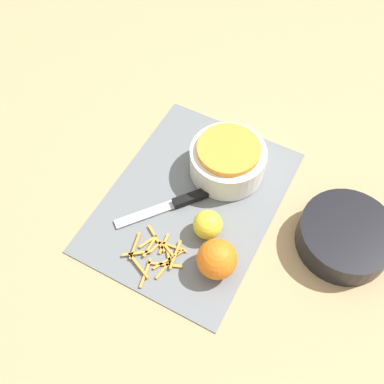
# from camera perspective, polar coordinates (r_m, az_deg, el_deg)

# --- Properties ---
(ground_plane) EXTENTS (4.00, 4.00, 0.00)m
(ground_plane) POSITION_cam_1_polar(r_m,az_deg,el_deg) (1.00, 0.00, -1.12)
(ground_plane) COLOR tan
(cutting_board) EXTENTS (0.47, 0.35, 0.01)m
(cutting_board) POSITION_cam_1_polar(r_m,az_deg,el_deg) (0.99, 0.00, -1.03)
(cutting_board) COLOR slate
(cutting_board) RESTS_ON ground_plane
(bowl_speckled) EXTENTS (0.17, 0.17, 0.09)m
(bowl_speckled) POSITION_cam_1_polar(r_m,az_deg,el_deg) (1.01, 4.55, 4.13)
(bowl_speckled) COLOR silver
(bowl_speckled) RESTS_ON cutting_board
(bowl_dark) EXTENTS (0.19, 0.19, 0.06)m
(bowl_dark) POSITION_cam_1_polar(r_m,az_deg,el_deg) (0.97, 18.87, -5.35)
(bowl_dark) COLOR black
(bowl_dark) RESTS_ON ground_plane
(knife) EXTENTS (0.18, 0.16, 0.02)m
(knife) POSITION_cam_1_polar(r_m,az_deg,el_deg) (0.98, -1.46, -1.05)
(knife) COLOR black
(knife) RESTS_ON cutting_board
(orange_left) EXTENTS (0.08, 0.08, 0.08)m
(orange_left) POSITION_cam_1_polar(r_m,az_deg,el_deg) (0.88, 3.19, -8.51)
(orange_left) COLOR orange
(orange_left) RESTS_ON cutting_board
(lemon) EXTENTS (0.06, 0.06, 0.06)m
(lemon) POSITION_cam_1_polar(r_m,az_deg,el_deg) (0.93, 2.01, -4.17)
(lemon) COLOR yellow
(lemon) RESTS_ON cutting_board
(peel_pile) EXTENTS (0.13, 0.12, 0.01)m
(peel_pile) POSITION_cam_1_polar(r_m,az_deg,el_deg) (0.93, -4.41, -7.88)
(peel_pile) COLOR orange
(peel_pile) RESTS_ON cutting_board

